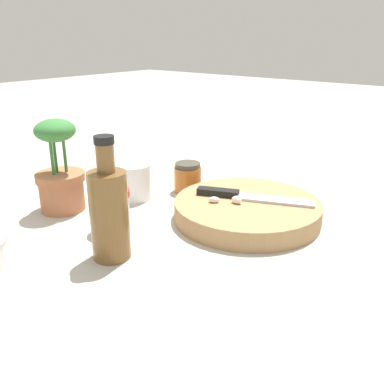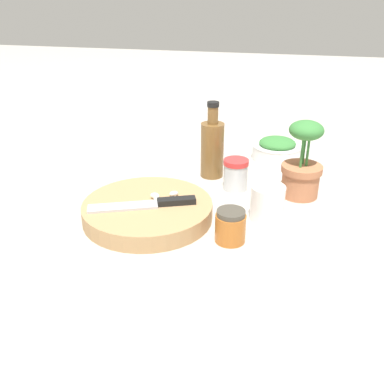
{
  "view_description": "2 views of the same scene",
  "coord_description": "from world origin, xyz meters",
  "px_view_note": "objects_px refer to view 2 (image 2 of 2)",
  "views": [
    {
      "loc": [
        -0.55,
        -0.51,
        0.34
      ],
      "look_at": [
        0.04,
        -0.03,
        0.05
      ],
      "focal_mm": 40.0,
      "sensor_mm": 36.0,
      "label": 1
    },
    {
      "loc": [
        0.86,
        0.16,
        0.45
      ],
      "look_at": [
        0.05,
        -0.03,
        0.05
      ],
      "focal_mm": 40.0,
      "sensor_mm": 36.0,
      "label": 2
    }
  ],
  "objects_px": {
    "spice_jar": "(236,174)",
    "oil_bottle": "(212,147)",
    "cutting_board": "(148,211)",
    "herb_bowl": "(277,149)",
    "chef_knife": "(149,204)",
    "potted_herb": "(302,166)",
    "garlic_cloves": "(162,196)",
    "honey_jar": "(230,226)",
    "coffee_mug": "(267,202)"
  },
  "relations": [
    {
      "from": "coffee_mug",
      "to": "oil_bottle",
      "type": "relative_size",
      "value": 0.51
    },
    {
      "from": "coffee_mug",
      "to": "potted_herb",
      "type": "distance_m",
      "value": 0.15
    },
    {
      "from": "garlic_cloves",
      "to": "spice_jar",
      "type": "relative_size",
      "value": 0.76
    },
    {
      "from": "chef_knife",
      "to": "cutting_board",
      "type": "bearing_deg",
      "value": 12.12
    },
    {
      "from": "herb_bowl",
      "to": "potted_herb",
      "type": "xyz_separation_m",
      "value": [
        0.23,
        0.07,
        0.05
      ]
    },
    {
      "from": "cutting_board",
      "to": "herb_bowl",
      "type": "xyz_separation_m",
      "value": [
        -0.42,
        0.24,
        0.01
      ]
    },
    {
      "from": "honey_jar",
      "to": "potted_herb",
      "type": "bearing_deg",
      "value": 151.9
    },
    {
      "from": "herb_bowl",
      "to": "spice_jar",
      "type": "distance_m",
      "value": 0.25
    },
    {
      "from": "herb_bowl",
      "to": "cutting_board",
      "type": "bearing_deg",
      "value": -30.1
    },
    {
      "from": "spice_jar",
      "to": "oil_bottle",
      "type": "distance_m",
      "value": 0.11
    },
    {
      "from": "chef_knife",
      "to": "potted_herb",
      "type": "distance_m",
      "value": 0.37
    },
    {
      "from": "coffee_mug",
      "to": "honey_jar",
      "type": "relative_size",
      "value": 1.51
    },
    {
      "from": "chef_knife",
      "to": "coffee_mug",
      "type": "distance_m",
      "value": 0.25
    },
    {
      "from": "chef_knife",
      "to": "potted_herb",
      "type": "xyz_separation_m",
      "value": [
        -0.2,
        0.31,
        0.03
      ]
    },
    {
      "from": "garlic_cloves",
      "to": "herb_bowl",
      "type": "relative_size",
      "value": 0.41
    },
    {
      "from": "honey_jar",
      "to": "potted_herb",
      "type": "height_order",
      "value": "potted_herb"
    },
    {
      "from": "spice_jar",
      "to": "potted_herb",
      "type": "distance_m",
      "value": 0.16
    },
    {
      "from": "potted_herb",
      "to": "chef_knife",
      "type": "bearing_deg",
      "value": -56.22
    },
    {
      "from": "spice_jar",
      "to": "oil_bottle",
      "type": "xyz_separation_m",
      "value": [
        -0.07,
        -0.07,
        0.04
      ]
    },
    {
      "from": "honey_jar",
      "to": "coffee_mug",
      "type": "bearing_deg",
      "value": 150.61
    },
    {
      "from": "cutting_board",
      "to": "spice_jar",
      "type": "relative_size",
      "value": 3.59
    },
    {
      "from": "herb_bowl",
      "to": "potted_herb",
      "type": "height_order",
      "value": "potted_herb"
    },
    {
      "from": "garlic_cloves",
      "to": "oil_bottle",
      "type": "height_order",
      "value": "oil_bottle"
    },
    {
      "from": "potted_herb",
      "to": "oil_bottle",
      "type": "bearing_deg",
      "value": -106.56
    },
    {
      "from": "herb_bowl",
      "to": "honey_jar",
      "type": "height_order",
      "value": "honey_jar"
    },
    {
      "from": "coffee_mug",
      "to": "potted_herb",
      "type": "relative_size",
      "value": 0.55
    },
    {
      "from": "coffee_mug",
      "to": "spice_jar",
      "type": "bearing_deg",
      "value": -146.38
    },
    {
      "from": "potted_herb",
      "to": "coffee_mug",
      "type": "bearing_deg",
      "value": -27.01
    },
    {
      "from": "chef_knife",
      "to": "spice_jar",
      "type": "relative_size",
      "value": 2.83
    },
    {
      "from": "cutting_board",
      "to": "honey_jar",
      "type": "xyz_separation_m",
      "value": [
        0.05,
        0.19,
        0.01
      ]
    },
    {
      "from": "garlic_cloves",
      "to": "honey_jar",
      "type": "xyz_separation_m",
      "value": [
        0.08,
        0.16,
        -0.01
      ]
    },
    {
      "from": "spice_jar",
      "to": "oil_bottle",
      "type": "bearing_deg",
      "value": -133.2
    },
    {
      "from": "garlic_cloves",
      "to": "potted_herb",
      "type": "xyz_separation_m",
      "value": [
        -0.16,
        0.29,
        0.03
      ]
    },
    {
      "from": "herb_bowl",
      "to": "spice_jar",
      "type": "bearing_deg",
      "value": -20.28
    },
    {
      "from": "garlic_cloves",
      "to": "coffee_mug",
      "type": "relative_size",
      "value": 0.58
    },
    {
      "from": "chef_knife",
      "to": "spice_jar",
      "type": "xyz_separation_m",
      "value": [
        -0.2,
        0.15,
        -0.0
      ]
    },
    {
      "from": "cutting_board",
      "to": "honey_jar",
      "type": "height_order",
      "value": "honey_jar"
    },
    {
      "from": "honey_jar",
      "to": "oil_bottle",
      "type": "relative_size",
      "value": 0.34
    },
    {
      "from": "garlic_cloves",
      "to": "cutting_board",
      "type": "bearing_deg",
      "value": -39.43
    },
    {
      "from": "cutting_board",
      "to": "potted_herb",
      "type": "bearing_deg",
      "value": 121.56
    },
    {
      "from": "cutting_board",
      "to": "oil_bottle",
      "type": "relative_size",
      "value": 1.41
    },
    {
      "from": "garlic_cloves",
      "to": "spice_jar",
      "type": "distance_m",
      "value": 0.21
    },
    {
      "from": "chef_knife",
      "to": "herb_bowl",
      "type": "xyz_separation_m",
      "value": [
        -0.43,
        0.24,
        -0.01
      ]
    },
    {
      "from": "herb_bowl",
      "to": "potted_herb",
      "type": "relative_size",
      "value": 0.77
    },
    {
      "from": "potted_herb",
      "to": "honey_jar",
      "type": "bearing_deg",
      "value": -28.1
    },
    {
      "from": "coffee_mug",
      "to": "chef_knife",
      "type": "bearing_deg",
      "value": -73.0
    },
    {
      "from": "cutting_board",
      "to": "herb_bowl",
      "type": "bearing_deg",
      "value": 149.9
    },
    {
      "from": "herb_bowl",
      "to": "potted_herb",
      "type": "bearing_deg",
      "value": 16.56
    },
    {
      "from": "cutting_board",
      "to": "honey_jar",
      "type": "bearing_deg",
      "value": 75.84
    },
    {
      "from": "herb_bowl",
      "to": "coffee_mug",
      "type": "height_order",
      "value": "coffee_mug"
    }
  ]
}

